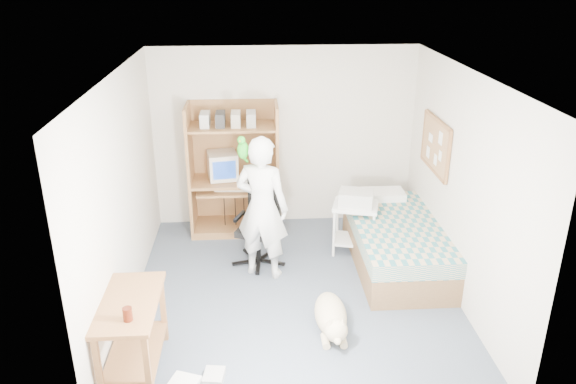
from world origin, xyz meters
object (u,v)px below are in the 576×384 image
object	(u,v)px
side_desk	(132,326)
office_chair	(260,234)
dog	(331,316)
person	(262,208)
printer_cart	(355,220)
bed	(396,243)
computer_hutch	(234,174)

from	to	relation	value
side_desk	office_chair	distance (m)	2.31
side_desk	dog	xyz separation A→B (m)	(1.87, 0.49, -0.33)
dog	person	bearing A→B (deg)	119.17
office_chair	dog	world-z (taller)	office_chair
printer_cart	side_desk	bearing A→B (deg)	-123.18
person	printer_cart	size ratio (longest dim) A/B	2.60
side_desk	person	world-z (taller)	person
bed	dog	size ratio (longest dim) A/B	2.00
dog	printer_cart	world-z (taller)	printer_cart
office_chair	dog	xyz separation A→B (m)	(0.69, -1.49, -0.21)
office_chair	printer_cart	size ratio (longest dim) A/B	1.57
person	dog	size ratio (longest dim) A/B	1.71
side_desk	bed	bearing A→B (deg)	32.50
bed	printer_cart	size ratio (longest dim) A/B	3.03
bed	office_chair	xyz separation A→B (m)	(-1.67, 0.17, 0.08)
bed	side_desk	distance (m)	3.39
computer_hutch	office_chair	xyz separation A→B (m)	(0.33, -0.95, -0.45)
side_desk	printer_cart	distance (m)	3.23
computer_hutch	bed	size ratio (longest dim) A/B	0.89
person	side_desk	bearing A→B (deg)	76.32
office_chair	person	bearing A→B (deg)	-62.65
office_chair	person	size ratio (longest dim) A/B	0.60
office_chair	person	xyz separation A→B (m)	(0.03, -0.30, 0.49)
computer_hutch	office_chair	distance (m)	1.10
bed	office_chair	size ratio (longest dim) A/B	1.94
printer_cart	office_chair	bearing A→B (deg)	-156.89
bed	person	bearing A→B (deg)	-175.34
computer_hutch	side_desk	world-z (taller)	computer_hutch
office_chair	printer_cart	world-z (taller)	office_chair
printer_cart	dog	bearing A→B (deg)	-92.69
bed	printer_cart	world-z (taller)	printer_cart
office_chair	person	world-z (taller)	person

